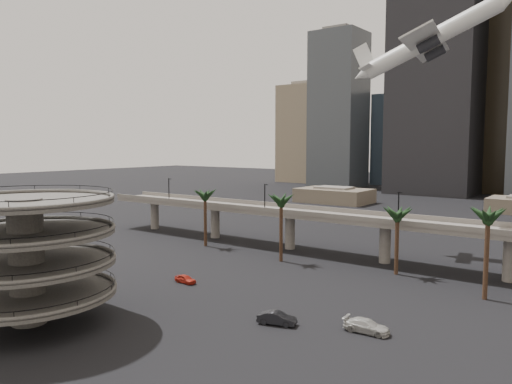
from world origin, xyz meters
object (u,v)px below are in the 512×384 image
Objects in this scene: overpass at (335,221)px; airborne_jet at (430,40)px; car_a at (185,279)px; car_c at (367,326)px; car_b at (277,318)px; parking_ramp at (26,248)px.

overpass is 3.85× the size of airborne_jet.
car_c is at bearing -91.55° from car_a.
overpass is 43.24m from airborne_jet.
car_b is at bearing -72.05° from overpass.
overpass is 22.61× the size of car_c.
overpass is 42.79m from car_b.
car_a is 33.61m from car_c.
parking_ramp is at bearing 108.56° from car_b.
airborne_jet is 8.36× the size of car_a.
parking_ramp is 87.56m from airborne_jet.
airborne_jet is 72.20m from car_b.
parking_ramp is at bearing -102.43° from overpass.
car_a is (-23.01, -50.39, -44.30)m from airborne_jet.
overpass is at bearing 29.01° from car_c.
airborne_jet is at bearing 71.13° from parking_ramp.
car_b reaches higher than car_a.
airborne_jet is 6.69× the size of car_b.
airborne_jet reaches higher than car_c.
car_a is at bearing -106.75° from overpass.
airborne_jet is at bearing -21.98° from car_a.
car_a is at bearing 56.54° from car_b.
car_c is at bearing 32.35° from parking_ramp.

